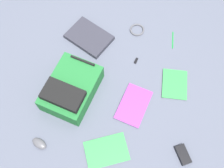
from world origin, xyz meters
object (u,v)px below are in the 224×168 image
object	(u,v)px
laptop	(89,37)
book_manual	(175,84)
usb_stick	(136,61)
book_red	(107,151)
backpack	(71,89)
power_brick	(183,155)
cable_coil	(137,30)
computer_mouse	(39,143)
pen_black	(173,40)
book_comic	(134,105)

from	to	relation	value
laptop	book_manual	bearing A→B (deg)	-25.22
usb_stick	laptop	bearing A→B (deg)	157.81
laptop	book_red	xyz separation A→B (m)	(0.24, -0.82, -0.01)
book_red	backpack	bearing A→B (deg)	128.46
power_brick	laptop	bearing A→B (deg)	132.38
cable_coil	power_brick	bearing A→B (deg)	-68.05
computer_mouse	cable_coil	distance (m)	1.09
book_manual	power_brick	distance (m)	0.48
power_brick	pen_black	size ratio (longest dim) A/B	0.83
backpack	usb_stick	xyz separation A→B (m)	(0.41, 0.31, -0.07)
book_comic	cable_coil	bearing A→B (deg)	92.80
cable_coil	pen_black	distance (m)	0.28
book_red	cable_coil	xyz separation A→B (m)	(0.11, 0.94, -0.00)
power_brick	book_manual	bearing A→B (deg)	97.76
computer_mouse	cable_coil	xyz separation A→B (m)	(0.54, 0.94, -0.01)
usb_stick	book_red	bearing A→B (deg)	-100.65
book_comic	pen_black	xyz separation A→B (m)	(0.24, 0.56, -0.00)
computer_mouse	usb_stick	distance (m)	0.87
cable_coil	power_brick	distance (m)	0.97
laptop	power_brick	world-z (taller)	laptop
book_red	power_brick	size ratio (longest dim) A/B	2.53
backpack	usb_stick	bearing A→B (deg)	37.01
power_brick	usb_stick	xyz separation A→B (m)	(-0.35, 0.63, -0.01)
book_red	cable_coil	size ratio (longest dim) A/B	2.79
laptop	computer_mouse	xyz separation A→B (m)	(-0.18, -0.83, 0.00)
laptop	book_manual	world-z (taller)	laptop
backpack	computer_mouse	distance (m)	0.40
book_red	power_brick	bearing A→B (deg)	4.41
computer_mouse	power_brick	distance (m)	0.90
cable_coil	usb_stick	bearing A→B (deg)	-86.55
book_manual	cable_coil	xyz separation A→B (m)	(-0.30, 0.42, -0.00)
book_red	pen_black	distance (m)	0.96
backpack	laptop	world-z (taller)	backpack
laptop	book_manual	size ratio (longest dim) A/B	1.75
backpack	pen_black	size ratio (longest dim) A/B	3.19
backpack	laptop	size ratio (longest dim) A/B	1.21
laptop	pen_black	distance (m)	0.63
book_manual	power_brick	xyz separation A→B (m)	(0.07, -0.48, 0.01)
backpack	cable_coil	xyz separation A→B (m)	(0.40, 0.58, -0.07)
usb_stick	computer_mouse	bearing A→B (deg)	-129.16
book_manual	backpack	bearing A→B (deg)	-167.46
laptop	book_manual	xyz separation A→B (m)	(0.65, -0.31, -0.01)
laptop	power_brick	distance (m)	1.06
laptop	power_brick	bearing A→B (deg)	-47.62
cable_coil	power_brick	world-z (taller)	power_brick
book_comic	book_manual	distance (m)	0.33
laptop	pen_black	xyz separation A→B (m)	(0.63, 0.06, -0.01)
book_manual	computer_mouse	size ratio (longest dim) A/B	2.16
book_manual	computer_mouse	distance (m)	0.98
backpack	usb_stick	world-z (taller)	backpack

